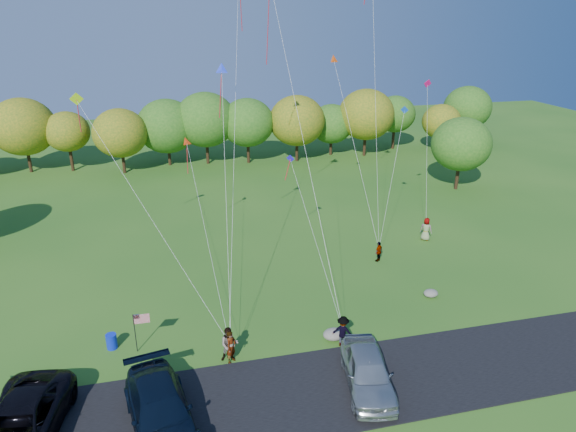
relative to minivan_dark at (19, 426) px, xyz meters
The scene contains 17 objects.
ground 12.75m from the minivan_dark, 19.45° to the left, with size 140.00×140.00×0.00m, color #295F1B.
asphalt_lane 12.02m from the minivan_dark, ahead, with size 44.00×6.00×0.06m, color black.
treeline 42.80m from the minivan_dark, 71.29° to the left, with size 77.91×28.06×8.31m.
minivan_dark is the anchor object (origin of this frame).
minivan_navy 5.80m from the minivan_dark, ahead, with size 2.59×6.36×1.85m, color black.
minivan_silver 15.58m from the minivan_dark, ahead, with size 2.13×5.30×1.81m, color #A7ADB1.
flyer_a 10.02m from the minivan_dark, 20.03° to the left, with size 0.68×0.45×1.86m, color #4C4C59.
flyer_b 10.03m from the minivan_dark, 21.24° to the left, with size 0.94×0.73×1.94m, color #4C4C59.
flyer_c 15.92m from the minivan_dark, 12.44° to the left, with size 1.16×0.67×1.80m, color #4C4C59.
flyer_d 24.95m from the minivan_dark, 30.29° to the left, with size 0.91×0.38×1.56m, color #4C4C59.
flyer_e 30.75m from the minivan_dark, 29.66° to the left, with size 0.92×0.60×1.89m, color #4C4C59.
park_bench 3.46m from the minivan_dark, 94.22° to the left, with size 1.82×0.63×1.01m.
trash_barrel 6.96m from the minivan_dark, 62.50° to the left, with size 0.57×0.57×0.86m, color #0D26CC.
flag_assembly 7.35m from the minivan_dark, 49.10° to the left, with size 0.86×0.56×2.32m.
boulder_near 15.83m from the minivan_dark, 14.96° to the left, with size 1.26×0.98×0.63m, color gray.
boulder_far 23.90m from the minivan_dark, 17.09° to the left, with size 0.95×0.79×0.49m, color gray.
kites_aloft 27.96m from the minivan_dark, 49.78° to the left, with size 25.45×10.10×14.46m.
Camera 1 is at (-4.94, -23.13, 17.15)m, focal length 32.00 mm.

